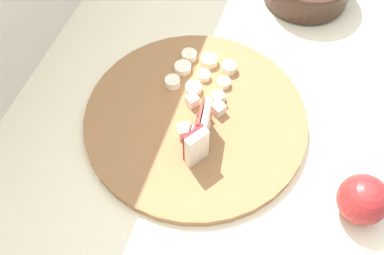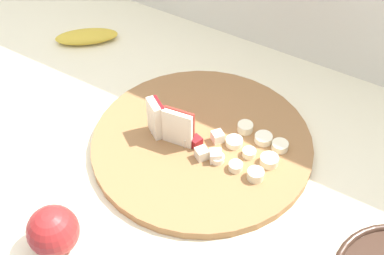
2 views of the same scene
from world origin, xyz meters
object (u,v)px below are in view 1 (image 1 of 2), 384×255
(cutting_board, at_px, (196,119))
(apple_wedge_fan, at_px, (197,137))
(apple_dice_pile, at_px, (204,113))
(whole_apple, at_px, (363,199))
(banana_slice_rows, at_px, (201,73))

(cutting_board, relative_size, apple_wedge_fan, 4.12)
(apple_dice_pile, height_order, whole_apple, whole_apple)
(whole_apple, bearing_deg, apple_dice_pile, 72.91)
(cutting_board, xyz_separation_m, apple_wedge_fan, (-0.06, -0.02, 0.04))
(apple_wedge_fan, relative_size, banana_slice_rows, 0.78)
(cutting_board, bearing_deg, apple_wedge_fan, -160.07)
(banana_slice_rows, height_order, whole_apple, whole_apple)
(apple_wedge_fan, xyz_separation_m, banana_slice_rows, (0.14, 0.04, -0.02))
(apple_wedge_fan, distance_m, apple_dice_pile, 0.06)
(whole_apple, bearing_deg, banana_slice_rows, 60.76)
(apple_dice_pile, bearing_deg, cutting_board, 105.43)
(cutting_board, distance_m, banana_slice_rows, 0.09)
(cutting_board, bearing_deg, apple_dice_pile, -74.57)
(apple_wedge_fan, bearing_deg, whole_apple, -94.44)
(apple_dice_pile, xyz_separation_m, whole_apple, (-0.08, -0.26, 0.01))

